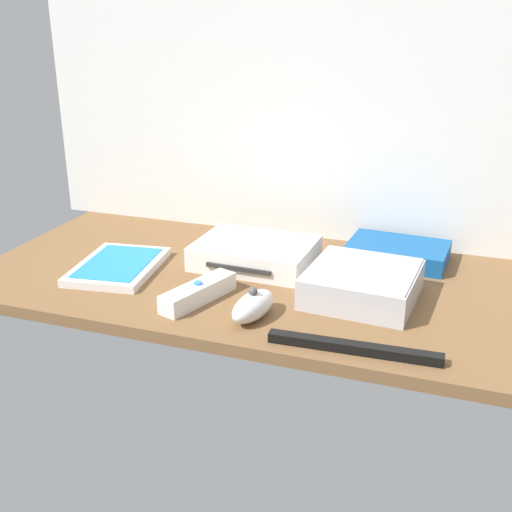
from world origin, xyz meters
TOP-DOWN VIEW (x-y plane):
  - ground_plane at (0.00, 0.00)cm, footprint 100.00×48.00cm
  - back_wall at (0.00, 24.60)cm, footprint 110.00×1.20cm
  - game_console at (-2.17, 5.73)cm, footprint 21.49×17.01cm
  - mini_computer at (19.14, -2.61)cm, footprint 18.16×18.16cm
  - game_case at (-24.62, -5.21)cm, footprint 16.05×20.67cm
  - network_router at (22.40, 16.23)cm, footprint 18.77×13.25cm
  - remote_wand at (-5.48, -12.34)cm, footprint 8.07×15.18cm
  - remote_nunchuk at (4.84, -15.08)cm, footprint 6.13×10.63cm
  - sensor_bar at (21.32, -20.25)cm, footprint 24.05×2.80cm

SIDE VIEW (x-z plane):
  - ground_plane at x=0.00cm, z-range -2.00..0.00cm
  - sensor_bar at x=21.32cm, z-range 0.00..1.40cm
  - game_case at x=-24.62cm, z-range -0.02..1.54cm
  - remote_wand at x=-5.48cm, z-range -0.19..3.21cm
  - network_router at x=22.40cm, z-range 0.00..3.40cm
  - remote_nunchuk at x=4.84cm, z-range -0.51..4.59cm
  - game_console at x=-2.17cm, z-range 0.00..4.40cm
  - mini_computer at x=19.14cm, z-range -0.01..5.29cm
  - back_wall at x=0.00cm, z-range 0.00..64.00cm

